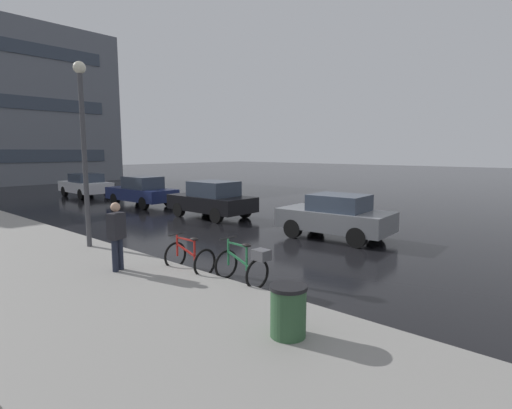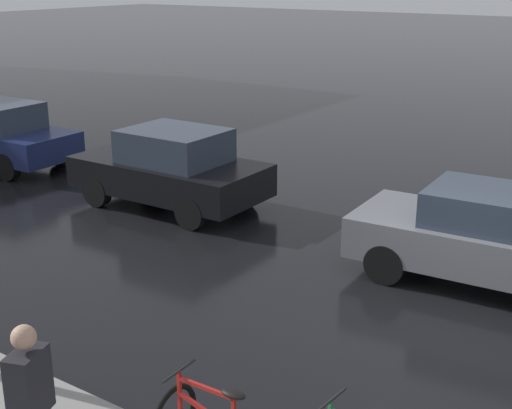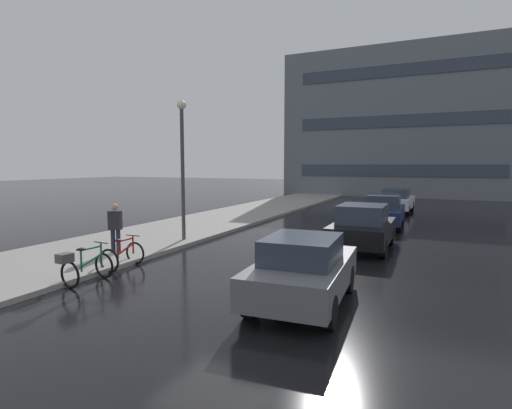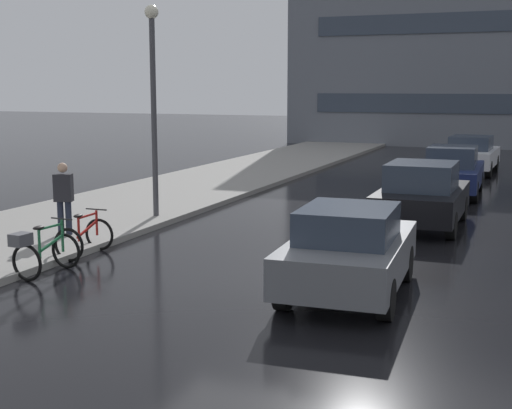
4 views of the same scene
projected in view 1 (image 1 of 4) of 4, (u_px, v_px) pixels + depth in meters
The scene contains 10 objects.
ground_plane at pixel (302, 250), 11.88m from camera, with size 140.00×140.00×0.00m, color black.
bicycle_nearest at pixel (246, 264), 8.73m from camera, with size 0.76×1.38×0.99m.
bicycle_second at pixel (189, 257), 9.66m from camera, with size 0.71×1.16×0.91m.
car_grey at pixel (336, 216), 13.41m from camera, with size 2.00×3.83×1.50m.
car_black at pixel (212, 199), 17.70m from camera, with size 1.96×3.98×1.61m.
car_navy at pixel (142, 191), 21.45m from camera, with size 1.88×4.34×1.58m.
car_white at pixel (86, 185), 25.61m from camera, with size 1.99×4.15×1.50m.
pedestrian at pixel (117, 235), 9.32m from camera, with size 0.46×0.36×1.77m.
streetlamp at pixel (83, 137), 11.40m from camera, with size 0.35×0.35×5.43m.
trash_bin at pixel (288, 315), 6.06m from camera, with size 0.57×0.57×0.94m.
Camera 1 is at (-9.59, -6.65, 2.95)m, focal length 28.00 mm.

